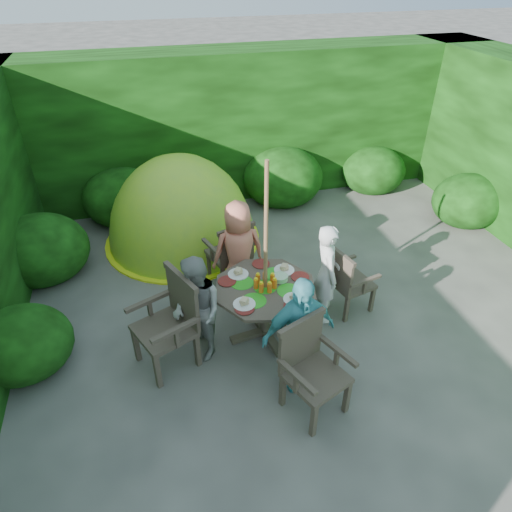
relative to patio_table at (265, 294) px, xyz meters
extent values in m
plane|color=#484540|center=(0.68, -0.02, -0.58)|extent=(60.00, 60.00, 0.00)
cube|color=black|center=(0.68, 3.98, 0.67)|extent=(9.00, 1.00, 2.50)
cylinder|color=#3B3027|center=(0.00, 0.00, -0.26)|extent=(0.12, 0.12, 0.65)
cube|color=#3B3027|center=(0.00, 0.00, -0.56)|extent=(0.87, 0.23, 0.06)
cube|color=#3B3027|center=(0.00, 0.00, -0.56)|extent=(0.23, 0.87, 0.06)
cylinder|color=#3B3027|center=(0.00, 0.00, 0.09)|extent=(1.36, 1.36, 0.04)
cylinder|color=green|center=(-0.19, -0.20, 0.11)|extent=(0.27, 0.27, 0.00)
cylinder|color=green|center=(0.23, -0.14, 0.11)|extent=(0.27, 0.27, 0.00)
cylinder|color=green|center=(-0.24, 0.14, 0.11)|extent=(0.27, 0.27, 0.00)
cylinder|color=green|center=(0.18, 0.20, 0.11)|extent=(0.27, 0.27, 0.00)
cylinder|color=green|center=(0.00, 0.00, 0.11)|extent=(0.27, 0.27, 0.00)
cylinder|color=white|center=(0.30, 0.24, 0.12)|extent=(0.24, 0.24, 0.01)
cylinder|color=white|center=(-0.24, 0.30, 0.12)|extent=(0.24, 0.24, 0.01)
cylinder|color=white|center=(-0.30, -0.24, 0.12)|extent=(0.24, 0.24, 0.01)
cylinder|color=white|center=(0.24, -0.30, 0.12)|extent=(0.24, 0.24, 0.01)
cylinder|color=red|center=(0.43, 0.07, 0.12)|extent=(0.21, 0.21, 0.01)
cylinder|color=red|center=(0.07, 0.44, 0.12)|extent=(0.21, 0.21, 0.01)
cylinder|color=red|center=(-0.40, 0.20, 0.12)|extent=(0.21, 0.21, 0.01)
cylinder|color=red|center=(-0.32, -0.31, 0.12)|extent=(0.21, 0.21, 0.01)
cylinder|color=red|center=(0.20, -0.40, 0.12)|extent=(0.21, 0.21, 0.01)
cylinder|color=green|center=(0.20, 0.08, 0.14)|extent=(0.17, 0.17, 0.06)
cylinder|color=brown|center=(0.00, 0.00, 0.52)|extent=(0.05, 0.05, 2.20)
cube|color=#3B3027|center=(1.16, 0.18, -0.19)|extent=(0.56, 0.57, 0.05)
cube|color=#3B3027|center=(1.41, 0.03, -0.39)|extent=(0.06, 0.06, 0.38)
cube|color=#3B3027|center=(1.31, 0.42, -0.39)|extent=(0.06, 0.06, 0.38)
cube|color=#3B3027|center=(1.01, -0.07, -0.39)|extent=(0.06, 0.06, 0.38)
cube|color=#3B3027|center=(0.92, 0.33, -0.39)|extent=(0.06, 0.06, 0.38)
cube|color=#3B3027|center=(0.95, 0.12, 0.06)|extent=(0.15, 0.47, 0.46)
cube|color=#3B3027|center=(1.22, -0.05, -0.01)|extent=(0.46, 0.15, 0.04)
cube|color=#3B3027|center=(1.11, 0.41, -0.01)|extent=(0.46, 0.15, 0.04)
cube|color=#3B3027|center=(-1.17, -0.18, -0.11)|extent=(0.73, 0.75, 0.06)
cube|color=#3B3027|center=(-1.49, -0.06, -0.35)|extent=(0.07, 0.07, 0.46)
cube|color=#3B3027|center=(-1.30, -0.50, -0.35)|extent=(0.07, 0.07, 0.46)
cube|color=#3B3027|center=(-1.05, 0.14, -0.35)|extent=(0.07, 0.07, 0.46)
cube|color=#3B3027|center=(-0.85, -0.30, -0.35)|extent=(0.07, 0.07, 0.46)
cube|color=#3B3027|center=(-0.93, -0.07, 0.19)|extent=(0.27, 0.54, 0.55)
cube|color=#3B3027|center=(-1.29, 0.08, 0.11)|extent=(0.53, 0.27, 0.04)
cube|color=#3B3027|center=(-1.06, -0.44, 0.11)|extent=(0.53, 0.27, 0.04)
cube|color=#3B3027|center=(-0.18, 1.16, -0.17)|extent=(0.62, 0.61, 0.05)
cube|color=#3B3027|center=(-0.04, 1.43, -0.38)|extent=(0.06, 0.06, 0.40)
cube|color=#3B3027|center=(-0.45, 1.30, -0.38)|extent=(0.06, 0.06, 0.40)
cube|color=#3B3027|center=(0.08, 1.03, -0.38)|extent=(0.06, 0.06, 0.40)
cube|color=#3B3027|center=(-0.32, 0.90, -0.38)|extent=(0.06, 0.06, 0.40)
cube|color=#3B3027|center=(-0.11, 0.94, 0.09)|extent=(0.49, 0.19, 0.48)
cube|color=#3B3027|center=(0.06, 1.24, 0.02)|extent=(0.19, 0.47, 0.04)
cube|color=#3B3027|center=(-0.42, 1.09, 0.02)|extent=(0.19, 0.47, 0.04)
cube|color=#3B3027|center=(0.17, -1.17, -0.15)|extent=(0.68, 0.67, 0.05)
cube|color=#3B3027|center=(0.05, -1.46, -0.37)|extent=(0.07, 0.07, 0.43)
cube|color=#3B3027|center=(0.47, -1.29, -0.37)|extent=(0.07, 0.07, 0.43)
cube|color=#3B3027|center=(-0.12, -1.05, -0.37)|extent=(0.07, 0.07, 0.43)
cube|color=#3B3027|center=(0.29, -0.88, -0.37)|extent=(0.07, 0.07, 0.43)
cube|color=#3B3027|center=(0.08, -0.94, 0.12)|extent=(0.50, 0.24, 0.51)
cube|color=#3B3027|center=(-0.07, -1.27, 0.05)|extent=(0.24, 0.49, 0.04)
cube|color=#3B3027|center=(0.42, -1.07, 0.05)|extent=(0.24, 0.49, 0.04)
imported|color=silver|center=(0.79, 0.12, 0.06)|extent=(0.37, 0.51, 1.29)
imported|color=gray|center=(-0.79, -0.12, 0.05)|extent=(0.64, 0.73, 1.26)
imported|color=#DD755B|center=(-0.12, 0.79, 0.10)|extent=(0.68, 0.45, 1.36)
imported|color=#4FAEB8|center=(0.12, -0.79, 0.09)|extent=(0.82, 0.42, 1.35)
ellipsoid|color=#A6D228|center=(-0.67, 2.38, -0.58)|extent=(2.58, 2.58, 2.75)
ellipsoid|color=black|center=(-0.79, 1.61, -0.58)|extent=(0.83, 0.52, 0.95)
cylinder|color=#F7FF1A|center=(-0.67, 2.38, -0.57)|extent=(2.41, 2.41, 0.03)
camera|label=1|loc=(-1.14, -3.88, 3.26)|focal=32.00mm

